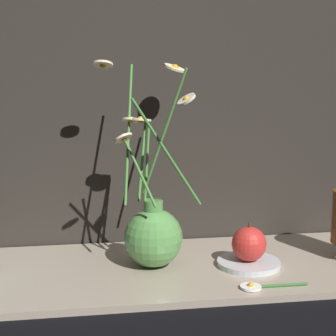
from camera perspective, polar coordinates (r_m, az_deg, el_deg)
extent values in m
plane|color=black|center=(1.07, 0.61, -10.55)|extent=(6.00, 6.00, 0.00)
cube|color=tan|center=(1.06, 0.61, -10.25)|extent=(0.84, 0.33, 0.01)
sphere|color=#59994C|center=(1.05, -1.50, -7.09)|extent=(0.11, 0.11, 0.11)
cylinder|color=#59994C|center=(1.03, -1.51, -4.09)|extent=(0.04, 0.04, 0.03)
cylinder|color=#4C8E3D|center=(0.95, -0.07, 1.47)|extent=(0.13, 0.04, 0.19)
cylinder|color=beige|center=(0.88, 1.62, 6.98)|extent=(0.04, 0.04, 0.02)
sphere|color=gold|center=(0.88, 1.62, 6.98)|extent=(0.01, 0.01, 0.01)
cylinder|color=#4C8E3D|center=(1.02, -2.15, 0.78)|extent=(0.02, 0.03, 0.15)
cylinder|color=beige|center=(1.01, -2.79, 4.89)|extent=(0.05, 0.05, 0.01)
sphere|color=gold|center=(1.01, -2.79, 4.89)|extent=(0.01, 0.01, 0.01)
cylinder|color=#4C8E3D|center=(0.99, -2.98, -0.23)|extent=(0.06, 0.06, 0.12)
cylinder|color=beige|center=(0.95, -4.56, 3.05)|extent=(0.04, 0.04, 0.02)
sphere|color=gold|center=(0.95, -4.56, 3.05)|extent=(0.01, 0.01, 0.01)
cylinder|color=#4C8E3D|center=(1.01, -4.04, 3.53)|extent=(0.03, 0.09, 0.25)
cylinder|color=beige|center=(1.01, -6.63, 10.41)|extent=(0.04, 0.04, 0.02)
sphere|color=gold|center=(1.01, -6.63, 10.41)|extent=(0.01, 0.01, 0.01)
cylinder|color=#4C8E3D|center=(1.02, -2.63, 0.79)|extent=(0.02, 0.04, 0.15)
cylinder|color=beige|center=(1.02, -3.77, 4.89)|extent=(0.04, 0.04, 0.01)
sphere|color=gold|center=(1.02, -3.77, 4.89)|extent=(0.01, 0.01, 0.01)
cylinder|color=#4C8E3D|center=(1.05, -0.39, 3.60)|extent=(0.08, 0.06, 0.24)
cylinder|color=beige|center=(1.08, 0.70, 10.12)|extent=(0.06, 0.06, 0.02)
sphere|color=gold|center=(1.08, 0.70, 10.12)|extent=(0.01, 0.01, 0.01)
cylinder|color=silver|center=(1.07, 8.18, -9.55)|extent=(0.12, 0.12, 0.01)
sphere|color=red|center=(1.06, 8.23, -7.64)|extent=(0.06, 0.06, 0.06)
cylinder|color=#4C3819|center=(1.05, 8.28, -5.75)|extent=(0.00, 0.00, 0.01)
cylinder|color=#336B2D|center=(0.99, 11.23, -11.63)|extent=(0.10, 0.01, 0.01)
cylinder|color=white|center=(0.97, 8.39, -11.87)|extent=(0.04, 0.04, 0.00)
sphere|color=gold|center=(0.97, 8.40, -11.70)|extent=(0.01, 0.01, 0.01)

